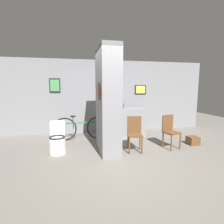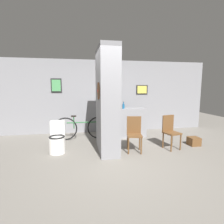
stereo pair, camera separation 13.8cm
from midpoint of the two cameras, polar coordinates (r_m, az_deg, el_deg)
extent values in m
plane|color=slate|center=(4.15, 2.56, -15.11)|extent=(14.00, 14.00, 0.00)
cube|color=gray|center=(6.42, -2.56, 5.05)|extent=(8.00, 0.06, 2.60)
cube|color=black|center=(6.35, -17.14, 8.28)|extent=(0.36, 0.02, 0.48)
cube|color=#4C9959|center=(6.34, -17.15, 8.28)|extent=(0.30, 0.01, 0.39)
cube|color=black|center=(6.73, 10.33, 7.20)|extent=(0.44, 0.02, 0.34)
cube|color=#E0CC4C|center=(6.72, 10.37, 7.19)|extent=(0.36, 0.01, 0.28)
cube|color=gray|center=(4.42, -0.74, 3.72)|extent=(0.46, 1.25, 2.60)
cylinder|color=#593319|center=(4.13, -3.52, 6.87)|extent=(0.03, 0.40, 0.40)
cylinder|color=red|center=(4.13, -3.72, 6.87)|extent=(0.01, 0.07, 0.07)
cube|color=gray|center=(5.82, 5.20, -3.48)|extent=(1.31, 0.44, 0.95)
cylinder|color=white|center=(4.64, -16.64, -10.32)|extent=(0.40, 0.40, 0.40)
torus|color=black|center=(4.57, -16.75, -7.79)|extent=(0.39, 0.39, 0.04)
cube|color=white|center=(4.78, -16.48, -4.93)|extent=(0.36, 0.20, 0.37)
cylinder|color=brown|center=(4.39, 6.33, -10.97)|extent=(0.04, 0.04, 0.42)
cylinder|color=brown|center=(4.43, 10.44, -10.89)|extent=(0.04, 0.04, 0.42)
cylinder|color=brown|center=(4.68, 6.00, -9.72)|extent=(0.04, 0.04, 0.42)
cylinder|color=brown|center=(4.72, 9.84, -9.66)|extent=(0.04, 0.04, 0.42)
cube|color=brown|center=(4.49, 8.21, -7.56)|extent=(0.43, 0.43, 0.04)
cube|color=brown|center=(4.59, 8.02, -4.12)|extent=(0.37, 0.10, 0.44)
cylinder|color=brown|center=(4.79, 19.59, -9.75)|extent=(0.04, 0.04, 0.42)
cylinder|color=brown|center=(5.01, 22.22, -9.12)|extent=(0.04, 0.04, 0.42)
cylinder|color=brown|center=(5.01, 17.09, -8.86)|extent=(0.04, 0.04, 0.42)
cylinder|color=brown|center=(5.21, 19.71, -8.31)|extent=(0.04, 0.04, 0.42)
cube|color=brown|center=(4.94, 19.78, -6.49)|extent=(0.44, 0.44, 0.04)
cube|color=brown|center=(5.01, 18.57, -3.44)|extent=(0.36, 0.12, 0.44)
torus|color=black|center=(5.60, -14.26, -5.36)|extent=(0.72, 0.04, 0.72)
torus|color=black|center=(5.62, -3.69, -5.09)|extent=(0.72, 0.04, 0.72)
cylinder|color=#266633|center=(5.55, -9.01, -3.37)|extent=(0.95, 0.04, 0.04)
cylinder|color=#266633|center=(5.55, -11.67, -3.44)|extent=(0.03, 0.03, 0.37)
cylinder|color=#266633|center=(5.58, -4.23, -3.24)|extent=(0.03, 0.03, 0.34)
cube|color=black|center=(5.51, -11.73, -1.33)|extent=(0.16, 0.06, 0.04)
cylinder|color=#262626|center=(5.55, -4.25, -1.52)|extent=(0.03, 0.42, 0.03)
cylinder|color=#267233|center=(5.76, 3.08, 2.25)|extent=(0.07, 0.07, 0.21)
cylinder|color=#267233|center=(5.75, 3.09, 3.74)|extent=(0.03, 0.03, 0.09)
sphere|color=#333333|center=(5.74, 3.09, 4.28)|extent=(0.03, 0.03, 0.03)
cylinder|color=#19598C|center=(5.68, 4.46, 1.83)|extent=(0.08, 0.08, 0.14)
cylinder|color=#19598C|center=(5.67, 4.47, 2.87)|extent=(0.03, 0.03, 0.06)
sphere|color=#333333|center=(5.67, 4.47, 3.28)|extent=(0.03, 0.03, 0.03)
cube|color=brown|center=(5.57, 25.80, -8.60)|extent=(0.29, 0.29, 0.23)
camera|label=1|loc=(0.07, -89.19, 0.11)|focal=28.00mm
camera|label=2|loc=(0.07, 90.81, -0.11)|focal=28.00mm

